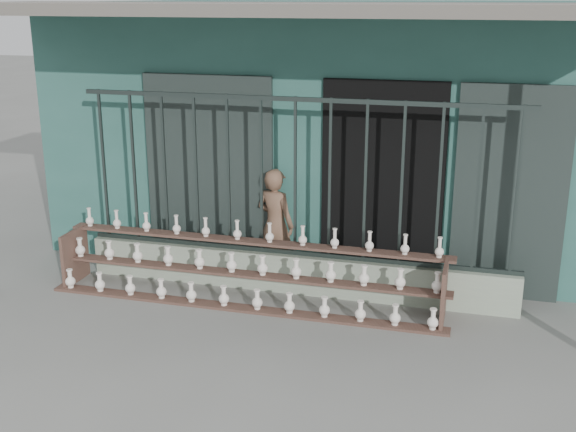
# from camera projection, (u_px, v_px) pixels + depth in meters

# --- Properties ---
(ground) EXTENTS (60.00, 60.00, 0.00)m
(ground) POSITION_uv_depth(u_px,v_px,m) (261.00, 341.00, 7.16)
(ground) COLOR slate
(workshop_building) EXTENTS (7.40, 6.60, 3.21)m
(workshop_building) POSITION_uv_depth(u_px,v_px,m) (346.00, 113.00, 10.59)
(workshop_building) COLOR #2B5B52
(workshop_building) RESTS_ON ground
(parapet_wall) EXTENTS (5.00, 0.20, 0.45)m
(parapet_wall) POSITION_uv_depth(u_px,v_px,m) (295.00, 273.00, 8.29)
(parapet_wall) COLOR #97A58E
(parapet_wall) RESTS_ON ground
(security_fence) EXTENTS (5.00, 0.04, 1.80)m
(security_fence) POSITION_uv_depth(u_px,v_px,m) (295.00, 178.00, 7.96)
(security_fence) COLOR #283330
(security_fence) RESTS_ON parapet_wall
(shelf_rack) EXTENTS (4.50, 0.68, 0.85)m
(shelf_rack) POSITION_uv_depth(u_px,v_px,m) (246.00, 271.00, 7.98)
(shelf_rack) COLOR brown
(shelf_rack) RESTS_ON ground
(elderly_woman) EXTENTS (0.58, 0.47, 1.36)m
(elderly_woman) POSITION_uv_depth(u_px,v_px,m) (275.00, 224.00, 8.56)
(elderly_woman) COLOR brown
(elderly_woman) RESTS_ON ground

